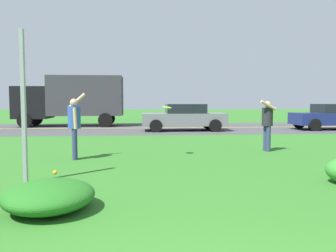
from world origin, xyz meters
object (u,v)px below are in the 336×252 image
object	(u,v)px
person_thrower_blue_shirt	(74,123)
box_truck_black	(72,98)
person_catcher_dark_shirt	(267,121)
frisbee_lime	(167,107)
car_navy_leftmost	(333,117)
car_gray_center_left	(184,117)
sign_post_near_path	(24,107)

from	to	relation	value
person_thrower_blue_shirt	box_truck_black	size ratio (longest dim) A/B	0.27
person_catcher_dark_shirt	frisbee_lime	size ratio (longest dim) A/B	5.85
car_navy_leftmost	car_gray_center_left	world-z (taller)	same
frisbee_lime	person_thrower_blue_shirt	bearing A→B (deg)	-174.67
frisbee_lime	car_gray_center_left	bearing A→B (deg)	79.24
sign_post_near_path	frisbee_lime	size ratio (longest dim) A/B	10.59
person_catcher_dark_shirt	car_gray_center_left	world-z (taller)	person_catcher_dark_shirt
sign_post_near_path	car_navy_leftmost	bearing A→B (deg)	41.38
sign_post_near_path	person_thrower_blue_shirt	distance (m)	2.73
car_gray_center_left	box_truck_black	xyz separation A→B (m)	(-6.71, 4.00, 1.06)
frisbee_lime	car_navy_leftmost	xyz separation A→B (m)	(10.19, 8.71, -0.67)
person_catcher_dark_shirt	car_gray_center_left	size ratio (longest dim) A/B	0.36
person_thrower_blue_shirt	car_navy_leftmost	bearing A→B (deg)	35.13
box_truck_black	person_thrower_blue_shirt	bearing A→B (deg)	-78.97
car_gray_center_left	car_navy_leftmost	bearing A→B (deg)	0.00
car_navy_leftmost	box_truck_black	size ratio (longest dim) A/B	0.67
frisbee_lime	car_navy_leftmost	size ratio (longest dim) A/B	0.06
person_thrower_blue_shirt	car_navy_leftmost	distance (m)	15.55
car_navy_leftmost	person_catcher_dark_shirt	bearing A→B (deg)	-131.31
person_catcher_dark_shirt	car_gray_center_left	bearing A→B (deg)	101.49
person_thrower_blue_shirt	person_catcher_dark_shirt	distance (m)	5.88
sign_post_near_path	box_truck_black	distance (m)	15.74
person_thrower_blue_shirt	frisbee_lime	distance (m)	2.57
person_catcher_dark_shirt	box_truck_black	xyz separation A→B (m)	(-8.31, 11.88, 0.85)
car_gray_center_left	sign_post_near_path	bearing A→B (deg)	-111.78
car_gray_center_left	box_truck_black	bearing A→B (deg)	149.19
box_truck_black	car_gray_center_left	bearing A→B (deg)	-30.81
sign_post_near_path	person_thrower_blue_shirt	bearing A→B (deg)	80.34
frisbee_lime	car_navy_leftmost	distance (m)	13.42
sign_post_near_path	car_gray_center_left	bearing A→B (deg)	68.22
person_thrower_blue_shirt	frisbee_lime	xyz separation A→B (m)	(2.53, 0.24, 0.41)
person_thrower_blue_shirt	frisbee_lime	world-z (taller)	person_thrower_blue_shirt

